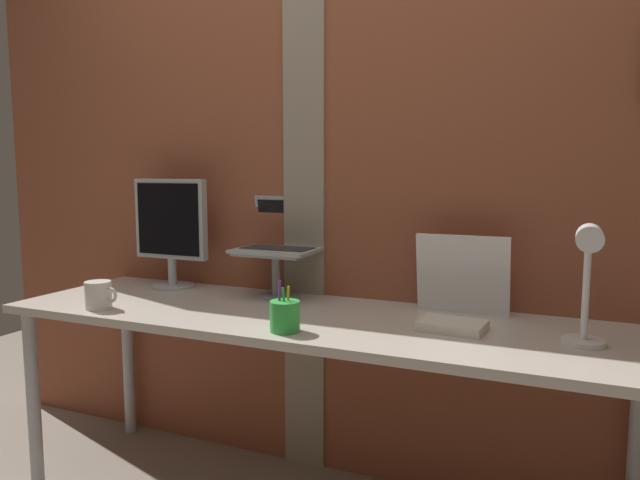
# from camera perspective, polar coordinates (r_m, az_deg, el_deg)

# --- Properties ---
(brick_wall_back) EXTENTS (3.49, 0.16, 2.45)m
(brick_wall_back) POSITION_cam_1_polar(r_m,az_deg,el_deg) (2.35, 1.88, 6.76)
(brick_wall_back) COLOR brown
(brick_wall_back) RESTS_ON ground_plane
(desk) EXTENTS (2.21, 0.64, 0.73)m
(desk) POSITION_cam_1_polar(r_m,az_deg,el_deg) (2.06, -1.13, -9.08)
(desk) COLOR beige
(desk) RESTS_ON ground_plane
(monitor) EXTENTS (0.34, 0.18, 0.46)m
(monitor) POSITION_cam_1_polar(r_m,az_deg,el_deg) (2.55, -14.33, 1.36)
(monitor) COLOR #ADB2B7
(monitor) RESTS_ON desk
(laptop_stand) EXTENTS (0.28, 0.22, 0.18)m
(laptop_stand) POSITION_cam_1_polar(r_m,az_deg,el_deg) (2.30, -4.33, -2.60)
(laptop_stand) COLOR gray
(laptop_stand) RESTS_ON desk
(laptop) EXTENTS (0.31, 0.27, 0.21)m
(laptop) POSITION_cam_1_polar(r_m,az_deg,el_deg) (2.34, -3.62, 0.39)
(laptop) COLOR #ADB2B7
(laptop) RESTS_ON laptop_stand
(whiteboard_panel) EXTENTS (0.32, 0.07, 0.28)m
(whiteboard_panel) POSITION_cam_1_polar(r_m,az_deg,el_deg) (2.09, 13.69, -3.30)
(whiteboard_panel) COLOR white
(whiteboard_panel) RESTS_ON desk
(desk_lamp) EXTENTS (0.12, 0.20, 0.35)m
(desk_lamp) POSITION_cam_1_polar(r_m,az_deg,el_deg) (1.77, 24.59, -2.90)
(desk_lamp) COLOR white
(desk_lamp) RESTS_ON desk
(pen_cup) EXTENTS (0.09, 0.09, 0.16)m
(pen_cup) POSITION_cam_1_polar(r_m,az_deg,el_deg) (1.83, -3.45, -7.40)
(pen_cup) COLOR green
(pen_cup) RESTS_ON desk
(coffee_mug) EXTENTS (0.13, 0.09, 0.10)m
(coffee_mug) POSITION_cam_1_polar(r_m,az_deg,el_deg) (2.26, -20.73, -5.03)
(coffee_mug) COLOR silver
(coffee_mug) RESTS_ON desk
(paper_clutter_stack) EXTENTS (0.21, 0.16, 0.03)m
(paper_clutter_stack) POSITION_cam_1_polar(r_m,az_deg,el_deg) (1.89, 12.75, -8.12)
(paper_clutter_stack) COLOR silver
(paper_clutter_stack) RESTS_ON desk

